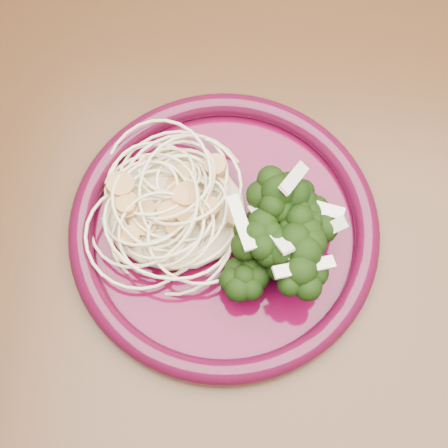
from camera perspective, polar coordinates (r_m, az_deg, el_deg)
dining_table at (r=0.65m, az=6.30°, el=-10.10°), size 1.20×0.80×0.75m
dinner_plate at (r=0.57m, az=-0.00°, el=-0.36°), size 0.34×0.34×0.02m
spaghetti_pile at (r=0.56m, az=-4.56°, el=1.54°), size 0.16×0.14×0.03m
scallop_cluster at (r=0.53m, az=-4.84°, el=3.02°), size 0.14×0.14×0.04m
broccoli_pile at (r=0.54m, az=5.82°, el=-1.41°), size 0.13×0.17×0.05m
onion_garnish at (r=0.51m, az=6.16°, el=-0.13°), size 0.09×0.11×0.06m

